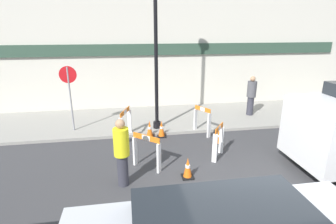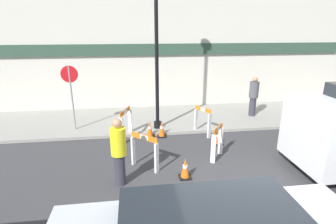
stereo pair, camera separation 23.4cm
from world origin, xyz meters
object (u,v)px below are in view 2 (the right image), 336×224
object	(u,v)px
person_worker	(119,150)
streetlamp_post	(156,18)
stop_sign	(71,88)
person_pedestrian	(254,95)

from	to	relation	value
person_worker	streetlamp_post	bearing A→B (deg)	16.40
streetlamp_post	stop_sign	xyz separation A→B (m)	(-3.08, 0.26, -2.37)
stop_sign	person_worker	bearing A→B (deg)	117.51
streetlamp_post	person_worker	bearing A→B (deg)	-110.06
stop_sign	person_worker	xyz separation A→B (m)	(1.81, -3.74, -0.76)
person_worker	person_pedestrian	bearing A→B (deg)	-14.78
person_worker	person_pedestrian	size ratio (longest dim) A/B	1.02
person_worker	stop_sign	bearing A→B (deg)	62.25
streetlamp_post	person_worker	distance (m)	4.85
streetlamp_post	person_worker	world-z (taller)	streetlamp_post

